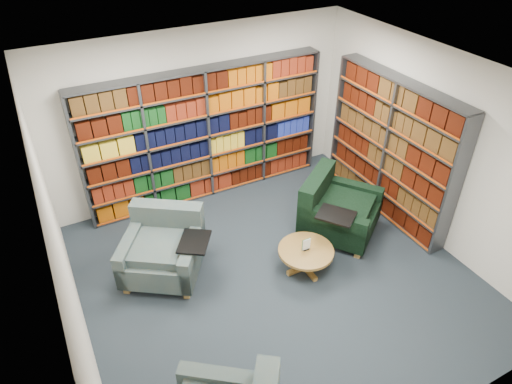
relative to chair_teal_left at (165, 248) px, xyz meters
name	(u,v)px	position (x,y,z in m)	size (l,w,h in m)	color
room_shell	(279,193)	(1.28, -0.85, 1.04)	(5.02, 5.02, 2.82)	#1C222D
bookshelf_back	(206,135)	(1.28, 1.49, 0.73)	(4.00, 0.28, 2.20)	#47494F
bookshelf_right	(391,149)	(3.62, -0.25, 0.73)	(0.28, 2.50, 2.20)	#47494F
chair_teal_left	(165,248)	(0.00, 0.00, 0.00)	(1.37, 1.37, 0.90)	#01223F
chair_green_right	(334,211)	(2.55, -0.39, 0.01)	(1.44, 1.44, 0.94)	black
coffee_table	(306,254)	(1.71, -0.92, -0.08)	(0.77, 0.77, 0.54)	olive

